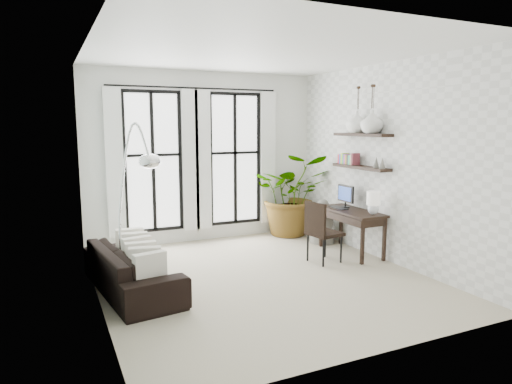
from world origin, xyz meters
TOP-DOWN VIEW (x-y plane):
  - floor at (0.00, 0.00)m, footprint 5.00×5.00m
  - ceiling at (0.00, 0.00)m, footprint 5.00×5.00m
  - wall_left at (-2.25, 0.00)m, footprint 0.00×5.00m
  - wall_right at (2.25, 0.00)m, footprint 0.00×5.00m
  - wall_back at (0.00, 2.50)m, footprint 4.50×0.00m
  - windows at (-0.20, 2.43)m, footprint 3.26×0.13m
  - wall_shelves at (2.11, 0.53)m, footprint 0.25×1.30m
  - sofa at (-1.80, 0.26)m, footprint 1.07×2.16m
  - throw_pillows at (-1.70, 0.26)m, footprint 0.40×1.52m
  - plant at (1.70, 2.15)m, footprint 1.87×1.77m
  - desk at (1.95, 0.44)m, footprint 0.55×1.30m
  - desk_chair at (1.18, 0.27)m, footprint 0.54×0.54m
  - arc_lamp at (-1.69, 0.39)m, footprint 0.72×0.50m
  - buddha at (1.92, 1.34)m, footprint 0.46×0.46m
  - vase_a at (2.11, 0.24)m, footprint 0.37×0.37m
  - vase_b at (2.11, 0.64)m, footprint 0.37×0.37m

SIDE VIEW (x-z plane):
  - floor at x=0.00m, z-range 0.00..0.00m
  - sofa at x=-1.80m, z-range 0.00..0.61m
  - buddha at x=1.92m, z-range -0.07..0.77m
  - throw_pillows at x=-1.70m, z-range 0.30..0.70m
  - desk_chair at x=1.18m, z-range 0.07..1.07m
  - desk at x=1.95m, z-range 0.14..1.30m
  - plant at x=1.70m, z-range 0.00..1.66m
  - windows at x=-0.20m, z-range 0.24..2.88m
  - wall_left at x=-2.25m, z-range -0.90..4.10m
  - wall_right at x=2.25m, z-range -0.90..4.10m
  - wall_back at x=0.00m, z-range -0.65..3.85m
  - arc_lamp at x=-1.69m, z-range 0.49..2.74m
  - wall_shelves at x=2.11m, z-range 1.43..2.03m
  - vase_a at x=2.11m, z-range 2.07..2.46m
  - vase_b at x=2.11m, z-range 2.07..2.46m
  - ceiling at x=0.00m, z-range 3.20..3.20m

